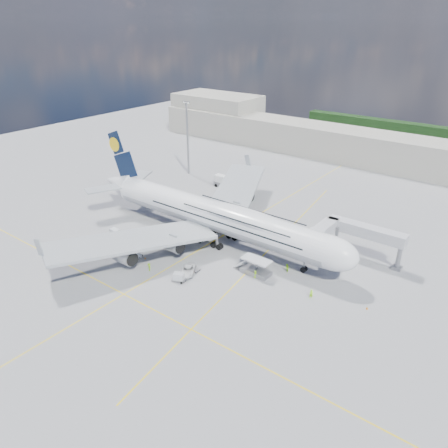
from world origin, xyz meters
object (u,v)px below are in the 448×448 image
Objects in this scene: crew_nose at (311,294)px; cone_nose at (367,308)px; cone_wing_left_outer at (232,197)px; airliner at (216,216)px; catering_truck_inner at (231,213)px; cargo_loader at (255,269)px; dolly_nose_near at (179,277)px; light_mast at (188,137)px; crew_loader at (287,268)px; jet_bridge at (348,233)px; cone_wing_right_outer at (145,258)px; dolly_row_a at (88,249)px; crew_tug at (149,267)px; crew_wing at (130,249)px; cone_wing_right_inner at (158,240)px; cone_tail at (151,205)px; dolly_back at (115,233)px; baggage_tug at (138,254)px; catering_truck_outer at (223,182)px; service_van at (188,270)px; crew_van at (255,274)px; cone_wing_left_inner at (237,207)px; dolly_row_b at (92,251)px; dolly_nose_far at (193,269)px; dolly_row_c at (136,245)px.

cone_nose is (10.28, 3.35, -0.73)m from crew_nose.
cone_wing_left_outer is (-44.54, 33.60, -0.77)m from crew_nose.
airliner is 14.64m from catering_truck_inner.
cargo_loader is 2.50× the size of dolly_nose_near.
cone_nose is at bearing -26.10° from light_mast.
light_mast reaches higher than crew_loader.
cone_wing_right_outer is at bearing -142.49° from jet_bridge.
cone_wing_left_outer is 0.97× the size of cone_wing_right_outer.
light_mast is at bearing 160.98° from jet_bridge.
cone_wing_left_outer is (7.69, 48.33, -0.14)m from dolly_row_a.
jet_bridge is 10.08× the size of crew_tug.
jet_bridge reaches higher than crew_wing.
crew_tug is at bearing -108.41° from catering_truck_inner.
crew_wing is 2.63× the size of cone_nose.
crew_tug is 5.58m from cone_wing_right_outer.
airliner is 12.55× the size of catering_truck_inner.
crew_tug reaches higher than cone_wing_right_inner.
light_mast is 7.46× the size of dolly_nose_near.
dolly_back is at bearing -69.97° from cone_tail.
baggage_tug is (30.59, -52.55, -12.55)m from light_mast.
catering_truck_outer reaches higher than service_van.
baggage_tug is (-14.97, 1.95, -0.37)m from dolly_nose_near.
crew_van is at bearing 17.41° from dolly_nose_near.
crew_wing is at bearing -110.66° from crew_loader.
cone_wing_left_inner reaches higher than cone_wing_left_outer.
cone_wing_left_outer is (6.00, 48.42, -0.08)m from dolly_row_b.
crew_loader is (16.99, 11.90, 0.65)m from dolly_nose_far.
jet_bridge is at bearing 28.54° from dolly_back.
crew_van is (22.42, -21.34, -0.77)m from catering_truck_inner.
catering_truck_inner is 30.33m from cone_wing_right_outer.
cone_wing_right_outer is at bearing -65.81° from crew_wing.
dolly_nose_near is (18.02, -4.31, 0.12)m from dolly_row_c.
dolly_nose_near is at bearing 7.73° from dolly_row_c.
cone_nose is 55.12m from cone_wing_left_inner.
cone_nose is at bearing 15.96° from dolly_row_b.
baggage_tug reaches higher than cone_wing_right_inner.
crew_tug is 41.13m from cone_wing_left_inner.
jet_bridge is at bearing 54.25° from cargo_loader.
dolly_row_b is (-49.41, -33.88, -6.54)m from jet_bridge.
jet_bridge is at bearing -51.08° from crew_van.
dolly_row_a is at bearing -133.32° from airliner.
baggage_tug is at bearing -77.52° from catering_truck_outer.
crew_wing is 42.65m from cone_wing_left_outer.
crew_loader reaches higher than dolly_row_c.
cone_wing_left_inner is at bearing 70.79° from dolly_back.
cargo_loader reaches higher than cone_wing_left_inner.
cargo_loader is at bearing -47.98° from cone_wing_left_inner.
service_van is 11.90× the size of cone_wing_left_outer.
crew_wing is 10.70m from crew_tug.
crew_wing is (6.94, 5.78, 0.44)m from dolly_row_b.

